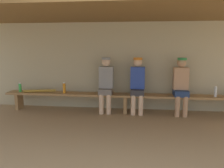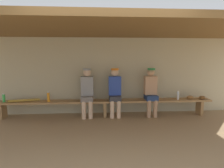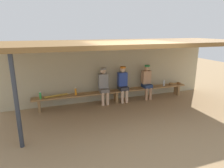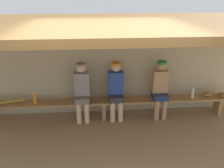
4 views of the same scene
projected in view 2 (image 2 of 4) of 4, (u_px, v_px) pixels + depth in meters
The scene contains 13 objects.
ground_plane at pixel (107, 142), 3.51m from camera, with size 24.00×24.00×0.00m, color #9E7F59.
back_wall at pixel (104, 76), 5.33m from camera, with size 8.00×0.20×2.20m, color #B7AD8C.
dugout_roof at pixel (105, 28), 3.88m from camera, with size 8.00×2.80×0.12m, color brown.
bench at pixel (105, 103), 4.99m from camera, with size 6.00×0.36×0.46m.
player_with_sunglasses at pixel (115, 90), 4.96m from camera, with size 0.34×0.42×1.34m.
player_leftmost at pixel (151, 90), 5.03m from camera, with size 0.34×0.42×1.34m.
player_rightmost at pixel (87, 90), 4.91m from camera, with size 0.34×0.42×1.34m.
water_bottle_clear at pixel (48, 97), 4.81m from camera, with size 0.07×0.07×0.27m.
water_bottle_orange at pixel (178, 95), 5.06m from camera, with size 0.06×0.06×0.24m.
water_bottle_blue at pixel (4, 98), 4.75m from camera, with size 0.07×0.07×0.24m.
baseball_glove_dark_brown at pixel (202, 98), 5.12m from camera, with size 0.24×0.17×0.09m, color brown.
baseball_glove_worn at pixel (190, 97), 5.16m from camera, with size 0.24×0.17×0.09m, color olive.
baseball_bat at pixel (24, 100), 4.83m from camera, with size 0.07×0.07×0.79m, color #B28C33.
Camera 2 is at (-0.12, -3.31, 1.62)m, focal length 28.74 mm.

